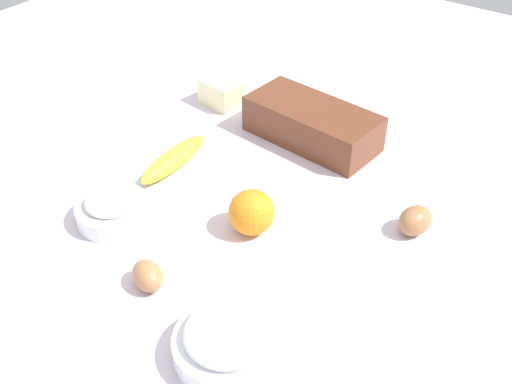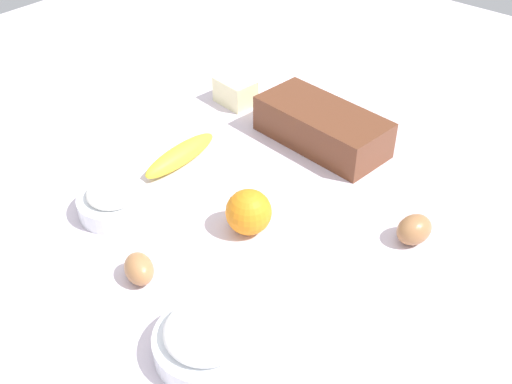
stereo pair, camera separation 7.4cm
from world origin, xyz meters
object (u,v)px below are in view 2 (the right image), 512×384
object	(u,v)px
sugar_bowl	(207,338)
butter_block	(235,92)
loaf_pan	(322,126)
egg_near_butter	(414,229)
egg_beside_bowl	(139,269)
orange_fruit	(249,212)
banana	(180,155)
flour_bowl	(114,200)

from	to	relation	value
sugar_bowl	butter_block	distance (m)	0.71
loaf_pan	egg_near_butter	world-z (taller)	loaf_pan
egg_beside_bowl	orange_fruit	bearing A→B (deg)	75.46
sugar_bowl	banana	distance (m)	0.47
banana	orange_fruit	distance (m)	0.25
flour_bowl	egg_beside_bowl	xyz separation A→B (m)	(0.16, -0.08, -0.00)
sugar_bowl	egg_near_butter	size ratio (longest dim) A/B	2.28
banana	butter_block	xyz separation A→B (m)	(-0.08, 0.25, 0.01)
sugar_bowl	banana	world-z (taller)	sugar_bowl
banana	sugar_bowl	bearing A→B (deg)	-38.90
egg_beside_bowl	loaf_pan	bearing A→B (deg)	91.81
butter_block	egg_beside_bowl	size ratio (longest dim) A/B	1.43
egg_near_butter	butter_block	bearing A→B (deg)	164.52
sugar_bowl	orange_fruit	distance (m)	0.27
butter_block	loaf_pan	bearing A→B (deg)	-1.48
loaf_pan	flour_bowl	bearing A→B (deg)	-103.84
loaf_pan	butter_block	world-z (taller)	loaf_pan
loaf_pan	orange_fruit	size ratio (longest dim) A/B	3.58
butter_block	egg_beside_bowl	bearing A→B (deg)	-62.77
loaf_pan	banana	bearing A→B (deg)	-119.37
flour_bowl	banana	world-z (taller)	flour_bowl
loaf_pan	sugar_bowl	xyz separation A→B (m)	(0.20, -0.54, -0.01)
sugar_bowl	egg_beside_bowl	xyz separation A→B (m)	(-0.18, 0.03, -0.01)
banana	egg_beside_bowl	bearing A→B (deg)	-55.11
egg_beside_bowl	sugar_bowl	bearing A→B (deg)	-9.73
sugar_bowl	butter_block	world-z (taller)	sugar_bowl
sugar_bowl	egg_near_butter	world-z (taller)	sugar_bowl
sugar_bowl	flour_bowl	bearing A→B (deg)	161.97
orange_fruit	butter_block	size ratio (longest dim) A/B	0.90
orange_fruit	egg_beside_bowl	bearing A→B (deg)	-104.54
orange_fruit	egg_beside_bowl	size ratio (longest dim) A/B	1.28
flour_bowl	banana	size ratio (longest dim) A/B	0.69
orange_fruit	egg_near_butter	bearing A→B (deg)	35.11
flour_bowl	sugar_bowl	distance (m)	0.36
loaf_pan	butter_block	xyz separation A→B (m)	(-0.25, 0.01, -0.01)
loaf_pan	egg_beside_bowl	xyz separation A→B (m)	(0.02, -0.51, -0.02)
banana	egg_near_butter	size ratio (longest dim) A/B	2.81
flour_bowl	egg_beside_bowl	size ratio (longest dim) A/B	2.09
loaf_pan	flour_bowl	size ratio (longest dim) A/B	2.20
sugar_bowl	butter_block	bearing A→B (deg)	129.26
flour_bowl	egg_near_butter	bearing A→B (deg)	32.44
flour_bowl	orange_fruit	xyz separation A→B (m)	(0.22, 0.12, 0.01)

